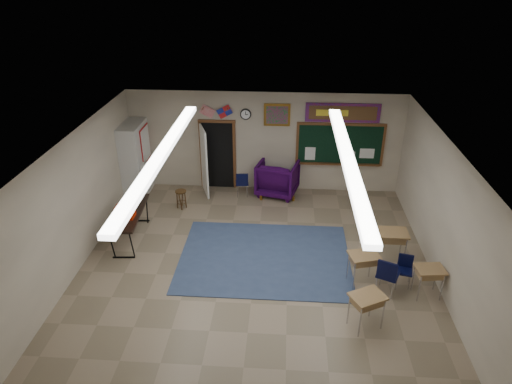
# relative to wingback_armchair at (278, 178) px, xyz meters

# --- Properties ---
(floor) EXTENTS (9.00, 9.00, 0.00)m
(floor) POSITION_rel_wingback_armchair_xyz_m (-0.42, -4.15, -0.52)
(floor) COLOR #86745C
(floor) RESTS_ON ground
(back_wall) EXTENTS (8.00, 0.04, 3.00)m
(back_wall) POSITION_rel_wingback_armchair_xyz_m (-0.42, 0.35, 0.98)
(back_wall) COLOR beige
(back_wall) RESTS_ON floor
(left_wall) EXTENTS (0.04, 9.00, 3.00)m
(left_wall) POSITION_rel_wingback_armchair_xyz_m (-4.42, -4.15, 0.98)
(left_wall) COLOR beige
(left_wall) RESTS_ON floor
(right_wall) EXTENTS (0.04, 9.00, 3.00)m
(right_wall) POSITION_rel_wingback_armchair_xyz_m (3.58, -4.15, 0.98)
(right_wall) COLOR beige
(right_wall) RESTS_ON floor
(ceiling) EXTENTS (8.00, 9.00, 0.04)m
(ceiling) POSITION_rel_wingback_armchair_xyz_m (-0.42, -4.15, 2.48)
(ceiling) COLOR silver
(ceiling) RESTS_ON back_wall
(area_rug) EXTENTS (4.00, 3.00, 0.02)m
(area_rug) POSITION_rel_wingback_armchair_xyz_m (-0.22, -3.35, -0.51)
(area_rug) COLOR #38496B
(area_rug) RESTS_ON floor
(fluorescent_strips) EXTENTS (3.86, 6.00, 0.10)m
(fluorescent_strips) POSITION_rel_wingback_armchair_xyz_m (-0.42, -4.15, 2.42)
(fluorescent_strips) COLOR white
(fluorescent_strips) RESTS_ON ceiling
(doorway) EXTENTS (1.10, 0.89, 2.16)m
(doorway) POSITION_rel_wingback_armchair_xyz_m (-1.92, 0.20, 0.53)
(doorway) COLOR black
(doorway) RESTS_ON back_wall
(chalkboard) EXTENTS (2.55, 0.14, 1.30)m
(chalkboard) POSITION_rel_wingback_armchair_xyz_m (1.78, 0.31, 0.94)
(chalkboard) COLOR brown
(chalkboard) RESTS_ON back_wall
(bulletin_board) EXTENTS (2.10, 0.05, 0.55)m
(bulletin_board) POSITION_rel_wingback_armchair_xyz_m (1.78, 0.32, 1.93)
(bulletin_board) COLOR #B0140F
(bulletin_board) RESTS_ON back_wall
(framed_art_print) EXTENTS (0.75, 0.05, 0.65)m
(framed_art_print) POSITION_rel_wingback_armchair_xyz_m (-0.07, 0.32, 1.83)
(framed_art_print) COLOR #8B5C1A
(framed_art_print) RESTS_ON back_wall
(wall_clock) EXTENTS (0.32, 0.05, 0.32)m
(wall_clock) POSITION_rel_wingback_armchair_xyz_m (-0.97, 0.32, 1.83)
(wall_clock) COLOR black
(wall_clock) RESTS_ON back_wall
(wall_flags) EXTENTS (1.16, 0.06, 0.70)m
(wall_flags) POSITION_rel_wingback_armchair_xyz_m (-1.82, 0.29, 1.96)
(wall_flags) COLOR red
(wall_flags) RESTS_ON back_wall
(storage_cabinet) EXTENTS (0.59, 1.25, 2.20)m
(storage_cabinet) POSITION_rel_wingback_armchair_xyz_m (-4.13, -0.30, 0.57)
(storage_cabinet) COLOR beige
(storage_cabinet) RESTS_ON floor
(wingback_armchair) EXTENTS (1.36, 1.39, 1.05)m
(wingback_armchair) POSITION_rel_wingback_armchair_xyz_m (0.00, 0.00, 0.00)
(wingback_armchair) COLOR #230431
(wingback_armchair) RESTS_ON floor
(student_chair_reading) EXTENTS (0.43, 0.43, 0.78)m
(student_chair_reading) POSITION_rel_wingback_armchair_xyz_m (-1.05, -0.19, -0.14)
(student_chair_reading) COLOR black
(student_chair_reading) RESTS_ON floor
(student_chair_desk_a) EXTENTS (0.60, 0.60, 0.89)m
(student_chair_desk_a) POSITION_rel_wingback_armchair_xyz_m (2.41, -4.42, -0.08)
(student_chair_desk_a) COLOR black
(student_chair_desk_a) RESTS_ON floor
(student_chair_desk_b) EXTENTS (0.42, 0.42, 0.70)m
(student_chair_desk_b) POSITION_rel_wingback_armchair_xyz_m (2.82, -4.14, -0.18)
(student_chair_desk_b) COLOR black
(student_chair_desk_b) RESTS_ON floor
(student_desk_front_left) EXTENTS (0.73, 0.61, 0.75)m
(student_desk_front_left) POSITION_rel_wingback_armchair_xyz_m (1.93, -4.15, -0.10)
(student_desk_front_left) COLOR olive
(student_desk_front_left) RESTS_ON floor
(student_desk_front_right) EXTENTS (0.69, 0.52, 0.82)m
(student_desk_front_right) POSITION_rel_wingback_armchair_xyz_m (2.68, -3.31, -0.06)
(student_desk_front_right) COLOR olive
(student_desk_front_right) RESTS_ON floor
(student_desk_back_left) EXTENTS (0.77, 0.71, 0.75)m
(student_desk_back_left) POSITION_rel_wingback_armchair_xyz_m (1.81, -5.47, -0.10)
(student_desk_back_left) COLOR olive
(student_desk_back_left) RESTS_ON floor
(student_desk_back_right) EXTENTS (0.62, 0.50, 0.69)m
(student_desk_back_right) POSITION_rel_wingback_armchair_xyz_m (3.23, -4.46, -0.14)
(student_desk_back_right) COLOR olive
(student_desk_back_right) RESTS_ON floor
(folding_table) EXTENTS (0.77, 1.95, 1.08)m
(folding_table) POSITION_rel_wingback_armchair_xyz_m (-3.61, -2.75, -0.09)
(folding_table) COLOR black
(folding_table) RESTS_ON floor
(wooden_stool) EXTENTS (0.31, 0.31, 0.54)m
(wooden_stool) POSITION_rel_wingback_armchair_xyz_m (-2.69, -1.09, -0.24)
(wooden_stool) COLOR #4A3016
(wooden_stool) RESTS_ON floor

